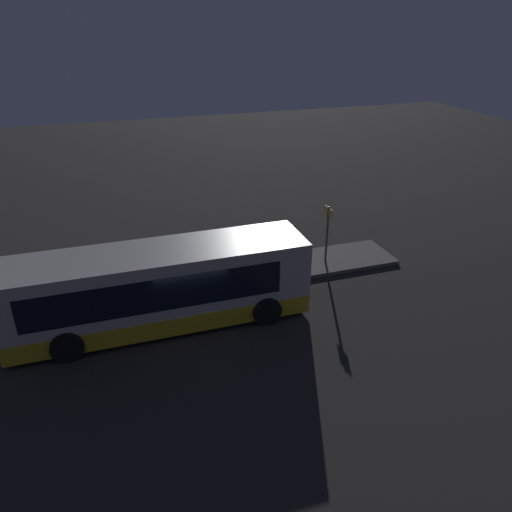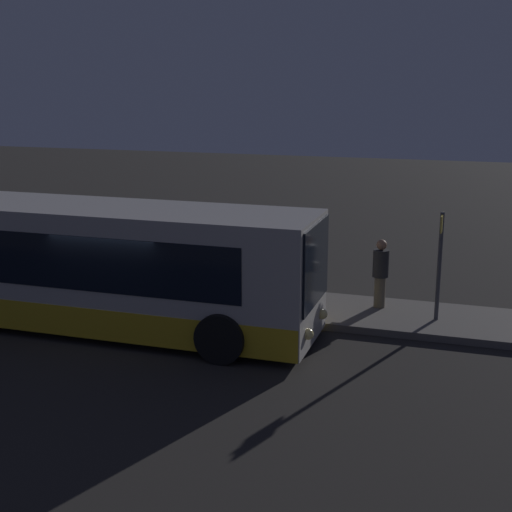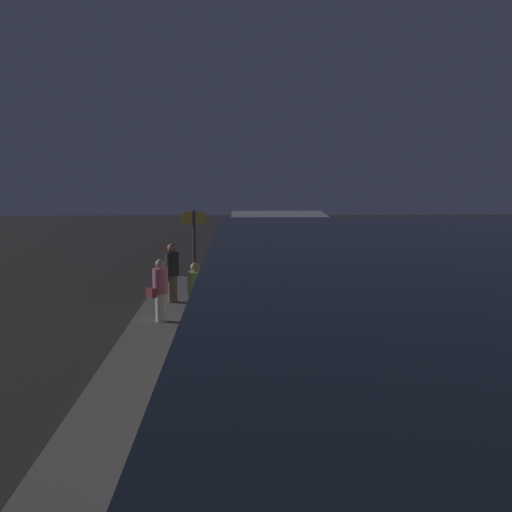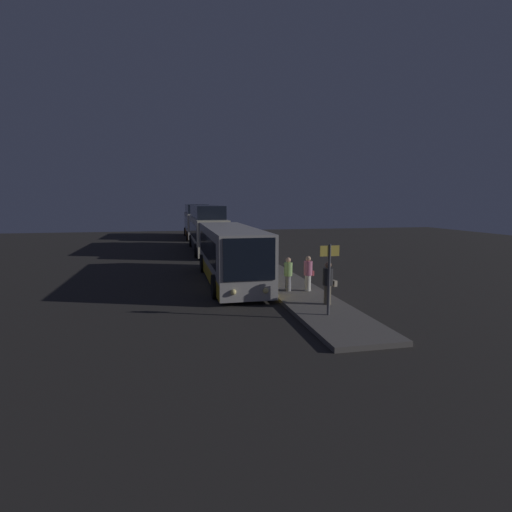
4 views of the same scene
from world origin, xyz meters
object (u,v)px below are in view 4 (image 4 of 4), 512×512
object	(u,v)px
bus_second	(207,231)
sign_post	(329,271)
passenger_boarding	(308,272)
passenger_waiting	(328,282)
bus_third	(197,223)
bus_lead	(230,255)
passenger_with_bags	(288,273)
suitcase	(273,282)

from	to	relation	value
bus_second	sign_post	world-z (taller)	bus_second
passenger_boarding	passenger_waiting	world-z (taller)	passenger_waiting
bus_third	passenger_boarding	bearing A→B (deg)	5.64
passenger_waiting	sign_post	distance (m)	1.70
bus_lead	passenger_boarding	xyz separation A→B (m)	(3.82, 3.09, -0.42)
passenger_waiting	passenger_with_bags	distance (m)	2.82
bus_lead	passenger_with_bags	xyz separation A→B (m)	(3.67, 2.17, -0.45)
passenger_with_bags	suitcase	distance (m)	0.94
passenger_boarding	sign_post	world-z (taller)	sign_post
bus_third	suitcase	bearing A→B (deg)	3.02
passenger_with_bags	bus_second	bearing A→B (deg)	-30.85
bus_lead	passenger_with_bags	bearing A→B (deg)	30.59
suitcase	sign_post	bearing A→B (deg)	10.31
bus_third	passenger_waiting	size ratio (longest dim) A/B	5.98
bus_lead	passenger_boarding	bearing A→B (deg)	38.93
passenger_waiting	suitcase	size ratio (longest dim) A/B	1.92
passenger_with_bags	bus_third	bearing A→B (deg)	-33.86
suitcase	sign_post	distance (m)	4.94
bus_lead	sign_post	distance (m)	8.17
suitcase	bus_second	bearing A→B (deg)	-174.61
passenger_boarding	suitcase	size ratio (longest dim) A/B	1.80
bus_second	passenger_with_bags	bearing A→B (deg)	6.99
bus_lead	passenger_waiting	xyz separation A→B (m)	(6.34, 3.03, -0.36)
bus_second	passenger_boarding	xyz separation A→B (m)	(17.83, 3.09, -0.72)
passenger_with_bags	suitcase	bearing A→B (deg)	6.16
bus_third	suitcase	size ratio (longest dim) A/B	11.47
bus_third	passenger_with_bags	distance (m)	31.18
passenger_waiting	suitcase	distance (m)	3.60
bus_third	bus_lead	bearing A→B (deg)	0.00
passenger_with_bags	bus_lead	bearing A→B (deg)	-7.26
bus_third	passenger_boarding	size ratio (longest dim) A/B	6.36
bus_third	passenger_boarding	xyz separation A→B (m)	(31.25, 3.09, -0.72)
bus_lead	suitcase	xyz separation A→B (m)	(3.09, 1.61, -0.96)
bus_third	suitcase	xyz separation A→B (m)	(30.52, 1.61, -1.26)
bus_lead	suitcase	distance (m)	3.62
passenger_boarding	passenger_with_bags	xyz separation A→B (m)	(-0.16, -0.92, -0.03)
bus_lead	passenger_waiting	size ratio (longest dim) A/B	6.17
bus_third	passenger_waiting	xyz separation A→B (m)	(33.78, 3.03, -0.66)
bus_lead	passenger_waiting	world-z (taller)	bus_lead
bus_lead	passenger_boarding	size ratio (longest dim) A/B	6.57
bus_second	passenger_with_bags	world-z (taller)	bus_second
bus_lead	suitcase	bearing A→B (deg)	27.54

